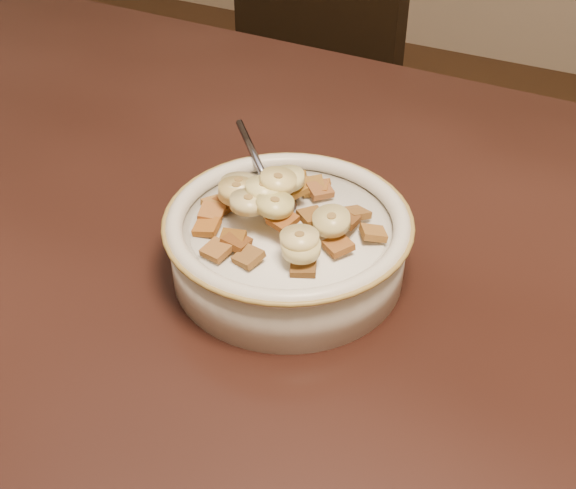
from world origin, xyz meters
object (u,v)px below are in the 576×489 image
at_px(table, 73,212).
at_px(spoon, 276,202).
at_px(cereal_bowl, 288,249).
at_px(chair, 277,143).

height_order(table, spoon, spoon).
height_order(table, cereal_bowl, cereal_bowl).
bearing_deg(chair, spoon, -52.31).
xyz_separation_m(table, chair, (-0.10, 0.66, -0.29)).
relative_size(chair, spoon, 17.93).
distance_m(table, spoon, 0.24).
bearing_deg(cereal_bowl, chair, 117.84).
bearing_deg(table, chair, 99.78).
distance_m(chair, cereal_bowl, 0.82).
xyz_separation_m(table, spoon, (0.23, 0.02, 0.07)).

